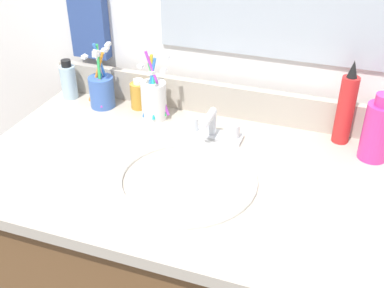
{
  "coord_description": "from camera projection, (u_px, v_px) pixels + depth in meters",
  "views": [
    {
      "loc": [
        0.3,
        -0.85,
        1.43
      ],
      "look_at": [
        0.0,
        0.0,
        0.87
      ],
      "focal_mm": 44.28,
      "sensor_mm": 36.0,
      "label": 1
    }
  ],
  "objects": [
    {
      "name": "hand_towel",
      "position": [
        89.0,
        20.0,
        1.34
      ],
      "size": [
        0.11,
        0.04,
        0.22
      ],
      "primitive_type": "cube",
      "color": "#334C8C"
    },
    {
      "name": "sink_basin",
      "position": [
        187.0,
        191.0,
        1.08
      ],
      "size": [
        0.33,
        0.33,
        0.11
      ],
      "color": "white",
      "rests_on": "countertop"
    },
    {
      "name": "bottle_soap_pink",
      "position": [
        378.0,
        130.0,
        1.1
      ],
      "size": [
        0.07,
        0.07,
        0.17
      ],
      "color": "#D8338C",
      "rests_on": "countertop"
    },
    {
      "name": "countertop",
      "position": [
        191.0,
        174.0,
        1.11
      ],
      "size": [
        1.04,
        0.59,
        0.03
      ],
      "primitive_type": "cube",
      "color": "#B2A899",
      "rests_on": "vanity_cabinet"
    },
    {
      "name": "back_wall",
      "position": [
        229.0,
        148.0,
        1.45
      ],
      "size": [
        2.14,
        0.04,
        1.3
      ],
      "primitive_type": "cube",
      "color": "white",
      "rests_on": "ground_plane"
    },
    {
      "name": "bottle_gel_clear",
      "position": [
        69.0,
        81.0,
        1.39
      ],
      "size": [
        0.05,
        0.05,
        0.12
      ],
      "color": "silver",
      "rests_on": "countertop"
    },
    {
      "name": "cup_blue_plastic",
      "position": [
        102.0,
        89.0,
        1.34
      ],
      "size": [
        0.08,
        0.09,
        0.19
      ],
      "color": "#3F66B7",
      "rests_on": "countertop"
    },
    {
      "name": "backsplash",
      "position": [
        226.0,
        100.0,
        1.3
      ],
      "size": [
        1.04,
        0.02,
        0.09
      ],
      "primitive_type": "cube",
      "color": "#B2A899",
      "rests_on": "countertop"
    },
    {
      "name": "bottle_oil_amber",
      "position": [
        139.0,
        95.0,
        1.34
      ],
      "size": [
        0.05,
        0.05,
        0.09
      ],
      "color": "gold",
      "rests_on": "countertop"
    },
    {
      "name": "faucet",
      "position": [
        213.0,
        129.0,
        1.2
      ],
      "size": [
        0.16,
        0.1,
        0.08
      ],
      "color": "silver",
      "rests_on": "countertop"
    },
    {
      "name": "bottle_spray_red",
      "position": [
        346.0,
        107.0,
        1.16
      ],
      "size": [
        0.04,
        0.04,
        0.22
      ],
      "color": "red",
      "rests_on": "countertop"
    },
    {
      "name": "cup_white_ceramic",
      "position": [
        154.0,
        99.0,
        1.28
      ],
      "size": [
        0.08,
        0.08,
        0.19
      ],
      "color": "white",
      "rests_on": "countertop"
    }
  ]
}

